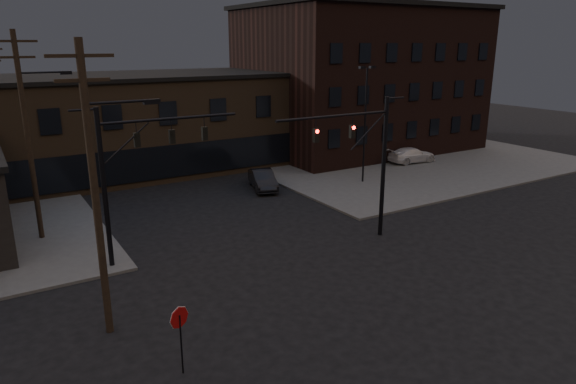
% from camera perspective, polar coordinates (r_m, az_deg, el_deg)
% --- Properties ---
extents(ground, '(140.00, 140.00, 0.00)m').
position_cam_1_polar(ground, '(23.66, 5.44, -11.02)').
color(ground, black).
rests_on(ground, ground).
extents(sidewalk_ne, '(30.00, 30.00, 0.15)m').
position_cam_1_polar(sidewalk_ne, '(53.15, 10.30, 4.32)').
color(sidewalk_ne, '#474744').
rests_on(sidewalk_ne, ground).
extents(building_row, '(40.00, 12.00, 8.00)m').
position_cam_1_polar(building_row, '(47.00, -15.45, 7.32)').
color(building_row, '#483726').
rests_on(building_row, ground).
extents(building_right, '(22.00, 16.00, 14.00)m').
position_cam_1_polar(building_right, '(55.23, 7.86, 12.13)').
color(building_right, black).
rests_on(building_right, ground).
extents(traffic_signal_near, '(7.12, 0.24, 8.00)m').
position_cam_1_polar(traffic_signal_near, '(28.53, 8.93, 4.15)').
color(traffic_signal_near, black).
rests_on(traffic_signal_near, ground).
extents(traffic_signal_far, '(7.12, 0.24, 8.00)m').
position_cam_1_polar(traffic_signal_far, '(26.10, -17.19, 2.67)').
color(traffic_signal_far, black).
rests_on(traffic_signal_far, ground).
extents(stop_sign, '(0.72, 0.33, 2.48)m').
position_cam_1_polar(stop_sign, '(17.89, -11.93, -14.22)').
color(stop_sign, black).
rests_on(stop_sign, ground).
extents(utility_pole_near, '(3.70, 0.28, 11.00)m').
position_cam_1_polar(utility_pole_near, '(19.64, -20.54, 0.61)').
color(utility_pole_near, black).
rests_on(utility_pole_near, ground).
extents(utility_pole_mid, '(3.70, 0.28, 11.50)m').
position_cam_1_polar(utility_pole_mid, '(31.15, -26.88, 5.84)').
color(utility_pole_mid, black).
rests_on(utility_pole_mid, ground).
extents(lot_light_a, '(1.50, 0.28, 9.14)m').
position_cam_1_polar(lot_light_a, '(40.46, 8.59, 8.53)').
color(lot_light_a, black).
rests_on(lot_light_a, ground).
extents(lot_light_b, '(1.50, 0.28, 9.14)m').
position_cam_1_polar(lot_light_b, '(48.11, 10.30, 9.66)').
color(lot_light_b, black).
rests_on(lot_light_b, ground).
extents(parked_car_lot_a, '(4.48, 2.31, 1.46)m').
position_cam_1_polar(parked_car_lot_a, '(48.38, 6.66, 4.28)').
color(parked_car_lot_a, black).
rests_on(parked_car_lot_a, sidewalk_ne).
extents(parked_car_lot_b, '(4.86, 2.29, 1.37)m').
position_cam_1_polar(parked_car_lot_b, '(48.95, 13.61, 4.02)').
color(parked_car_lot_b, silver).
rests_on(parked_car_lot_b, sidewalk_ne).
extents(car_crossing, '(2.82, 4.74, 1.48)m').
position_cam_1_polar(car_crossing, '(39.32, -2.82, 1.37)').
color(car_crossing, black).
rests_on(car_crossing, ground).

